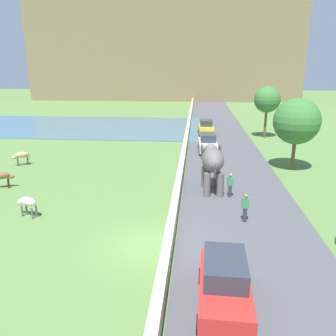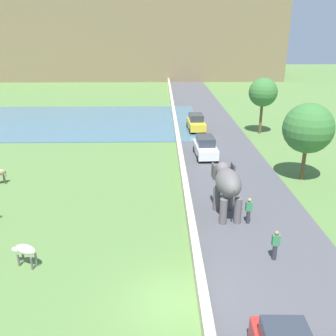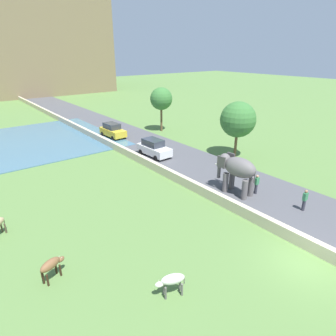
% 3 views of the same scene
% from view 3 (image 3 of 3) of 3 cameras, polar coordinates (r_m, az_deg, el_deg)
% --- Properties ---
extents(ground_plane, '(220.00, 220.00, 0.00)m').
position_cam_3_polar(ground_plane, '(17.60, 25.27, -16.53)').
color(ground_plane, '#567A3D').
extents(road_surface, '(7.00, 120.00, 0.06)m').
position_cam_3_polar(road_surface, '(32.79, -2.05, 3.71)').
color(road_surface, '#4C4C51').
rests_on(road_surface, ground).
extents(barrier_wall, '(0.40, 110.00, 0.77)m').
position_cam_3_polar(barrier_wall, '(29.10, -5.78, 1.92)').
color(barrier_wall, beige).
rests_on(barrier_wall, ground).
extents(elephant, '(1.60, 3.52, 2.99)m').
position_cam_3_polar(elephant, '(22.58, 13.39, -0.21)').
color(elephant, '#605B5B').
rests_on(elephant, ground).
extents(person_beside_elephant, '(0.36, 0.22, 1.63)m').
position_cam_3_polar(person_beside_elephant, '(23.28, 16.98, -3.03)').
color(person_beside_elephant, '#33333D').
rests_on(person_beside_elephant, ground).
extents(person_trailing, '(0.36, 0.22, 1.63)m').
position_cam_3_polar(person_trailing, '(22.09, 25.26, -5.68)').
color(person_trailing, '#33333D').
rests_on(person_trailing, ground).
extents(car_white, '(1.91, 4.06, 1.80)m').
position_cam_3_polar(car_white, '(30.47, -2.78, 3.96)').
color(car_white, white).
rests_on(car_white, ground).
extents(car_yellow, '(1.92, 4.07, 1.80)m').
position_cam_3_polar(car_yellow, '(37.97, -10.82, 7.27)').
color(car_yellow, gold).
rests_on(car_yellow, ground).
extents(cow_brown, '(1.40, 0.86, 1.15)m').
position_cam_3_polar(cow_brown, '(15.70, -21.96, -17.26)').
color(cow_brown, brown).
rests_on(cow_brown, ground).
extents(cow_white, '(1.41, 0.83, 1.15)m').
position_cam_3_polar(cow_white, '(13.92, 0.74, -21.21)').
color(cow_white, silver).
rests_on(cow_white, ground).
extents(tree_mid, '(3.60, 3.60, 5.72)m').
position_cam_3_polar(tree_mid, '(30.36, 13.58, 9.21)').
color(tree_mid, brown).
rests_on(tree_mid, ground).
extents(tree_far, '(2.96, 2.96, 5.88)m').
position_cam_3_polar(tree_far, '(39.68, -1.34, 13.41)').
color(tree_far, brown).
rests_on(tree_far, ground).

